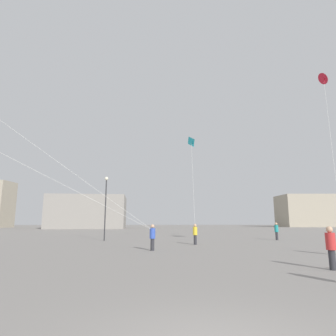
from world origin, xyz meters
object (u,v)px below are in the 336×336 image
at_px(person_in_red, 331,246).
at_px(person_in_yellow, 195,233).
at_px(lamppost_east, 106,199).
at_px(person_in_teal, 276,230).
at_px(kite_cyan_delta, 192,143).
at_px(building_centre_hall, 89,212).
at_px(kite_crimson_diamond, 324,80).
at_px(person_in_blue, 152,236).
at_px(building_right_hall, 315,211).

relative_size(person_in_red, person_in_yellow, 1.01).
bearing_deg(person_in_red, lamppost_east, 55.78).
bearing_deg(person_in_teal, kite_cyan_delta, 156.63).
xyz_separation_m(kite_cyan_delta, building_centre_hall, (-21.77, 49.15, -5.91)).
relative_size(kite_crimson_diamond, lamppost_east, 2.03).
height_order(kite_crimson_diamond, lamppost_east, kite_crimson_diamond).
distance_m(person_in_teal, kite_cyan_delta, 12.49).
bearing_deg(person_in_blue, kite_crimson_diamond, 19.19).
relative_size(person_in_teal, lamppost_east, 0.28).
bearing_deg(kite_crimson_diamond, person_in_teal, 101.14).
height_order(building_centre_hall, lamppost_east, building_centre_hall).
height_order(person_in_teal, building_right_hall, building_right_hall).
bearing_deg(lamppost_east, kite_crimson_diamond, -21.33).
distance_m(person_in_teal, lamppost_east, 17.53).
bearing_deg(person_in_yellow, kite_crimson_diamond, 163.74).
bearing_deg(person_in_red, person_in_blue, 63.91).
height_order(person_in_blue, building_right_hall, building_right_hall).
height_order(person_in_blue, kite_crimson_diamond, kite_crimson_diamond).
height_order(person_in_teal, kite_cyan_delta, kite_cyan_delta).
height_order(person_in_red, lamppost_east, lamppost_east).
bearing_deg(person_in_red, kite_crimson_diamond, -12.11).
xyz_separation_m(kite_cyan_delta, building_right_hall, (50.23, 67.70, -4.83)).
distance_m(kite_crimson_diamond, building_centre_hall, 66.25).
bearing_deg(building_centre_hall, kite_crimson_diamond, -61.01).
distance_m(kite_cyan_delta, building_centre_hall, 54.08).
distance_m(person_in_blue, building_centre_hall, 62.50).
bearing_deg(building_right_hall, person_in_red, -118.63).
bearing_deg(building_centre_hall, building_right_hall, 14.45).
height_order(person_in_yellow, person_in_blue, person_in_blue).
relative_size(kite_crimson_diamond, building_centre_hall, 0.63).
bearing_deg(person_in_yellow, person_in_red, 102.76).
distance_m(kite_cyan_delta, kite_crimson_diamond, 13.38).
distance_m(building_centre_hall, building_right_hall, 74.36).
relative_size(person_in_red, kite_cyan_delta, 0.18).
relative_size(kite_cyan_delta, kite_crimson_diamond, 0.74).
relative_size(kite_cyan_delta, building_right_hall, 0.39).
height_order(person_in_red, building_right_hall, building_right_hall).
bearing_deg(person_in_blue, person_in_teal, 49.09).
bearing_deg(building_right_hall, person_in_blue, -124.66).
bearing_deg(building_centre_hall, lamppost_east, -75.44).
bearing_deg(kite_crimson_diamond, person_in_yellow, 167.39).
xyz_separation_m(kite_cyan_delta, kite_crimson_diamond, (10.03, -8.25, 3.25)).
height_order(person_in_blue, kite_cyan_delta, kite_cyan_delta).
distance_m(kite_cyan_delta, building_right_hall, 84.44).
relative_size(person_in_yellow, building_right_hall, 0.07).
bearing_deg(person_in_yellow, building_right_hall, -128.26).
bearing_deg(building_centre_hall, person_in_yellow, -68.91).
xyz_separation_m(person_in_yellow, building_right_hall, (50.78, 73.58, 4.39)).
height_order(kite_crimson_diamond, building_centre_hall, kite_crimson_diamond).
xyz_separation_m(person_in_red, person_in_blue, (-7.13, 7.85, -0.00)).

